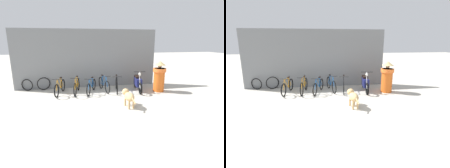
# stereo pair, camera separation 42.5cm
# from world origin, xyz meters

# --- Properties ---
(ground_plane) EXTENTS (60.00, 60.00, 0.00)m
(ground_plane) POSITION_xyz_m (0.00, 0.00, 0.00)
(ground_plane) COLOR #B7B2A5
(shop_wall_back) EXTENTS (7.85, 0.20, 3.19)m
(shop_wall_back) POSITION_xyz_m (0.00, 3.61, 1.60)
(shop_wall_back) COLOR slate
(shop_wall_back) RESTS_ON ground
(bicycle_0) EXTENTS (0.51, 1.67, 0.83)m
(bicycle_0) POSITION_xyz_m (-1.47, 2.39, 0.34)
(bicycle_0) COLOR black
(bicycle_0) RESTS_ON ground
(bicycle_1) EXTENTS (0.46, 1.75, 0.87)m
(bicycle_1) POSITION_xyz_m (-0.66, 2.35, 0.36)
(bicycle_1) COLOR black
(bicycle_1) RESTS_ON ground
(bicycle_2) EXTENTS (0.66, 1.59, 0.80)m
(bicycle_2) POSITION_xyz_m (0.06, 2.30, 0.33)
(bicycle_2) COLOR black
(bicycle_2) RESTS_ON ground
(bicycle_3) EXTENTS (0.47, 1.66, 0.85)m
(bicycle_3) POSITION_xyz_m (0.74, 2.51, 0.35)
(bicycle_3) COLOR black
(bicycle_3) RESTS_ON ground
(bicycle_4) EXTENTS (0.47, 1.72, 0.87)m
(bicycle_4) POSITION_xyz_m (1.37, 2.28, 0.36)
(bicycle_4) COLOR black
(bicycle_4) RESTS_ON ground
(motorcycle) EXTENTS (0.58, 1.92, 1.08)m
(motorcycle) POSITION_xyz_m (2.50, 2.23, 0.44)
(motorcycle) COLOR black
(motorcycle) RESTS_ON ground
(stray_dog) EXTENTS (0.40, 1.17, 0.67)m
(stray_dog) POSITION_xyz_m (1.34, 0.11, 0.43)
(stray_dog) COLOR tan
(stray_dog) RESTS_ON ground
(person_in_robes) EXTENTS (0.80, 0.80, 1.57)m
(person_in_robes) POSITION_xyz_m (3.52, 1.89, 0.80)
(person_in_robes) COLOR orange
(person_in_robes) RESTS_ON ground
(spare_tire_left) EXTENTS (0.66, 0.29, 0.68)m
(spare_tire_left) POSITION_xyz_m (-2.39, 3.36, 0.34)
(spare_tire_left) COLOR black
(spare_tire_left) RESTS_ON ground
(spare_tire_right) EXTENTS (0.61, 0.22, 0.62)m
(spare_tire_right) POSITION_xyz_m (-3.22, 3.37, 0.31)
(spare_tire_right) COLOR black
(spare_tire_right) RESTS_ON ground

